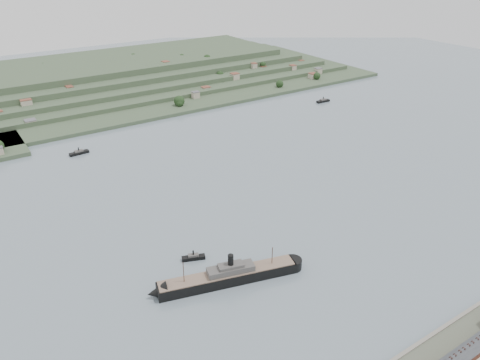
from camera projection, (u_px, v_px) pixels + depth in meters
ground at (267, 210)px, 351.55m from camera, size 1400.00×1400.00×0.00m
terrace_row at (464, 356)px, 218.68m from camera, size 55.60×9.80×11.07m
far_peninsula at (115, 78)px, 652.06m from camera, size 760.00×309.00×30.00m
steamship at (224, 277)px, 274.55m from camera, size 93.29×34.03×22.79m
tugboat at (193, 257)px, 296.24m from camera, size 15.23×8.98×6.66m
ferry_west at (79, 153)px, 444.81m from camera, size 18.51×6.14×6.84m
ferry_east at (323, 101)px, 591.36m from camera, size 18.63×5.63×6.94m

